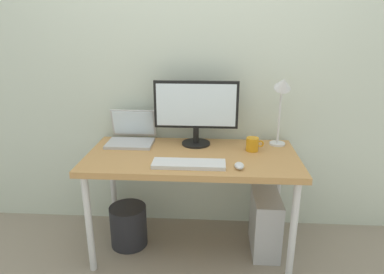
{
  "coord_description": "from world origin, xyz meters",
  "views": [
    {
      "loc": [
        0.13,
        -2.1,
        1.53
      ],
      "look_at": [
        0.0,
        0.0,
        0.84
      ],
      "focal_mm": 32.21,
      "sensor_mm": 36.0,
      "label": 1
    }
  ],
  "objects_px": {
    "desk": "(192,164)",
    "wastebasket": "(129,226)",
    "mouse": "(239,166)",
    "coffee_mug": "(253,144)",
    "laptop": "(132,135)",
    "monitor": "(196,109)",
    "keyboard": "(189,164)",
    "computer_tower": "(265,223)",
    "desk_lamp": "(282,95)"
  },
  "relations": [
    {
      "from": "coffee_mug",
      "to": "computer_tower",
      "type": "xyz_separation_m",
      "value": [
        0.11,
        -0.08,
        -0.55
      ]
    },
    {
      "from": "desk_lamp",
      "to": "wastebasket",
      "type": "relative_size",
      "value": 1.68
    },
    {
      "from": "keyboard",
      "to": "laptop",
      "type": "bearing_deg",
      "value": 137.26
    },
    {
      "from": "wastebasket",
      "to": "mouse",
      "type": "bearing_deg",
      "value": -16.72
    },
    {
      "from": "mouse",
      "to": "coffee_mug",
      "type": "bearing_deg",
      "value": 70.61
    },
    {
      "from": "coffee_mug",
      "to": "computer_tower",
      "type": "distance_m",
      "value": 0.57
    },
    {
      "from": "monitor",
      "to": "keyboard",
      "type": "height_order",
      "value": "monitor"
    },
    {
      "from": "monitor",
      "to": "computer_tower",
      "type": "bearing_deg",
      "value": -20.62
    },
    {
      "from": "desk",
      "to": "computer_tower",
      "type": "bearing_deg",
      "value": 1.45
    },
    {
      "from": "laptop",
      "to": "desk_lamp",
      "type": "bearing_deg",
      "value": -0.97
    },
    {
      "from": "mouse",
      "to": "coffee_mug",
      "type": "distance_m",
      "value": 0.33
    },
    {
      "from": "desk_lamp",
      "to": "keyboard",
      "type": "relative_size",
      "value": 1.15
    },
    {
      "from": "laptop",
      "to": "desk_lamp",
      "type": "relative_size",
      "value": 0.63
    },
    {
      "from": "monitor",
      "to": "keyboard",
      "type": "xyz_separation_m",
      "value": [
        -0.02,
        -0.39,
        -0.25
      ]
    },
    {
      "from": "monitor",
      "to": "keyboard",
      "type": "bearing_deg",
      "value": -93.24
    },
    {
      "from": "mouse",
      "to": "desk_lamp",
      "type": "bearing_deg",
      "value": 54.16
    },
    {
      "from": "coffee_mug",
      "to": "computer_tower",
      "type": "bearing_deg",
      "value": -37.25
    },
    {
      "from": "laptop",
      "to": "wastebasket",
      "type": "relative_size",
      "value": 1.07
    },
    {
      "from": "coffee_mug",
      "to": "monitor",
      "type": "bearing_deg",
      "value": 164.99
    },
    {
      "from": "desk_lamp",
      "to": "mouse",
      "type": "relative_size",
      "value": 5.6
    },
    {
      "from": "desk_lamp",
      "to": "coffee_mug",
      "type": "height_order",
      "value": "desk_lamp"
    },
    {
      "from": "desk",
      "to": "coffee_mug",
      "type": "height_order",
      "value": "coffee_mug"
    },
    {
      "from": "keyboard",
      "to": "desk",
      "type": "bearing_deg",
      "value": 87.92
    },
    {
      "from": "monitor",
      "to": "mouse",
      "type": "height_order",
      "value": "monitor"
    },
    {
      "from": "desk",
      "to": "keyboard",
      "type": "xyz_separation_m",
      "value": [
        -0.01,
        -0.19,
        0.08
      ]
    },
    {
      "from": "coffee_mug",
      "to": "mouse",
      "type": "bearing_deg",
      "value": -109.39
    },
    {
      "from": "mouse",
      "to": "computer_tower",
      "type": "height_order",
      "value": "mouse"
    },
    {
      "from": "desk",
      "to": "mouse",
      "type": "relative_size",
      "value": 15.32
    },
    {
      "from": "laptop",
      "to": "coffee_mug",
      "type": "xyz_separation_m",
      "value": [
        0.85,
        -0.12,
        -0.01
      ]
    },
    {
      "from": "desk",
      "to": "wastebasket",
      "type": "bearing_deg",
      "value": 178.07
    },
    {
      "from": "laptop",
      "to": "keyboard",
      "type": "xyz_separation_m",
      "value": [
        0.44,
        -0.41,
        -0.05
      ]
    },
    {
      "from": "desk",
      "to": "monitor",
      "type": "height_order",
      "value": "monitor"
    },
    {
      "from": "keyboard",
      "to": "wastebasket",
      "type": "bearing_deg",
      "value": 155.39
    },
    {
      "from": "keyboard",
      "to": "mouse",
      "type": "relative_size",
      "value": 4.89
    },
    {
      "from": "computer_tower",
      "to": "keyboard",
      "type": "bearing_deg",
      "value": -158.43
    },
    {
      "from": "computer_tower",
      "to": "monitor",
      "type": "bearing_deg",
      "value": 159.38
    },
    {
      "from": "desk",
      "to": "coffee_mug",
      "type": "bearing_deg",
      "value": 13.41
    },
    {
      "from": "desk_lamp",
      "to": "keyboard",
      "type": "distance_m",
      "value": 0.79
    },
    {
      "from": "laptop",
      "to": "coffee_mug",
      "type": "relative_size",
      "value": 2.68
    },
    {
      "from": "mouse",
      "to": "monitor",
      "type": "bearing_deg",
      "value": 124.2
    },
    {
      "from": "monitor",
      "to": "mouse",
      "type": "bearing_deg",
      "value": -55.8
    },
    {
      "from": "keyboard",
      "to": "desk_lamp",
      "type": "bearing_deg",
      "value": 33.26
    },
    {
      "from": "monitor",
      "to": "computer_tower",
      "type": "relative_size",
      "value": 1.38
    },
    {
      "from": "wastebasket",
      "to": "desk_lamp",
      "type": "bearing_deg",
      "value": 9.99
    },
    {
      "from": "coffee_mug",
      "to": "wastebasket",
      "type": "xyz_separation_m",
      "value": [
        -0.86,
        -0.08,
        -0.61
      ]
    },
    {
      "from": "desk_lamp",
      "to": "mouse",
      "type": "bearing_deg",
      "value": -125.84
    },
    {
      "from": "monitor",
      "to": "computer_tower",
      "type": "xyz_separation_m",
      "value": [
        0.49,
        -0.19,
        -0.77
      ]
    },
    {
      "from": "laptop",
      "to": "monitor",
      "type": "bearing_deg",
      "value": -2.3
    },
    {
      "from": "monitor",
      "to": "desk_lamp",
      "type": "distance_m",
      "value": 0.58
    },
    {
      "from": "computer_tower",
      "to": "wastebasket",
      "type": "height_order",
      "value": "computer_tower"
    }
  ]
}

